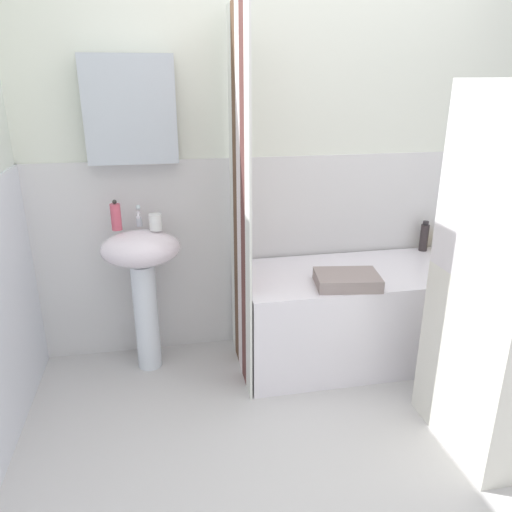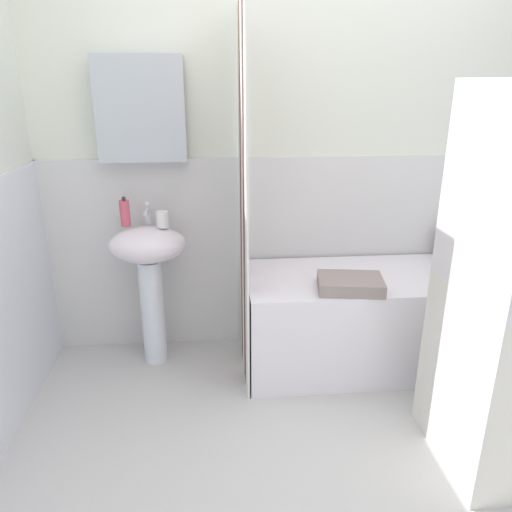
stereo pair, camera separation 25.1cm
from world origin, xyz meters
name	(u,v)px [view 2 (the right image)]	position (x,y,z in m)	size (l,w,h in m)	color
ground_plane	(343,478)	(0.00, 0.00, -0.02)	(4.80, 5.60, 0.04)	silver
wall_back_tiled	(292,167)	(-0.06, 1.26, 1.14)	(3.60, 0.18, 2.40)	silver
sink	(149,265)	(-0.91, 1.03, 0.62)	(0.44, 0.34, 0.85)	white
faucet	(147,213)	(-0.91, 1.11, 0.91)	(0.03, 0.12, 0.12)	silver
soap_dispenser	(125,213)	(-1.03, 1.08, 0.92)	(0.06, 0.06, 0.17)	#CE5065
toothbrush_cup	(163,219)	(-0.82, 1.04, 0.89)	(0.07, 0.07, 0.09)	white
bathtub	(368,319)	(0.36, 0.90, 0.28)	(1.45, 0.64, 0.57)	white
shower_curtain	(243,205)	(-0.37, 0.90, 1.00)	(0.01, 0.64, 2.00)	white
lotion_bottle	(455,246)	(0.99, 1.16, 0.64)	(0.06, 0.06, 0.15)	gold
body_wash_bottle	(441,243)	(0.89, 1.16, 0.66)	(0.05, 0.05, 0.20)	#2F282A
towel_folded	(350,284)	(0.18, 0.71, 0.60)	(0.34, 0.24, 0.07)	gray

